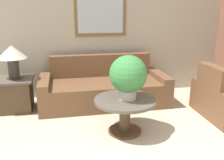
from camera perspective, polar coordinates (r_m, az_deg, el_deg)
name	(u,v)px	position (r m, az deg, el deg)	size (l,w,h in m)	color
wall_back	(106,28)	(4.89, -1.41, 11.86)	(6.74, 0.09, 2.60)	#B2A893
couch_main	(104,89)	(4.49, -1.87, -2.02)	(2.24, 0.94, 0.84)	brown
coffee_table	(125,108)	(3.43, 2.98, -6.48)	(0.84, 0.84, 0.49)	#4C3823
side_table	(17,94)	(4.49, -20.99, -2.99)	(0.58, 0.58, 0.55)	#4C3823
table_lamp	(12,55)	(4.33, -21.86, 5.28)	(0.47, 0.47, 0.55)	#2D2823
potted_plant_on_table	(128,75)	(3.28, 3.73, 1.09)	(0.50, 0.50, 0.60)	beige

